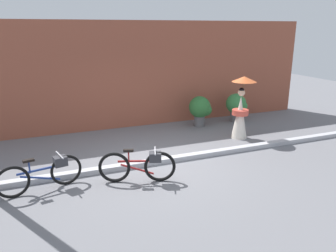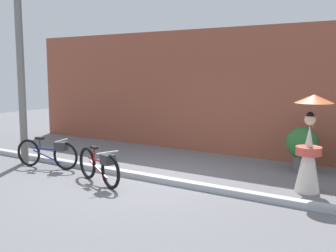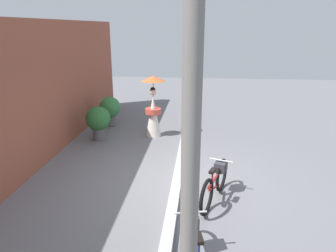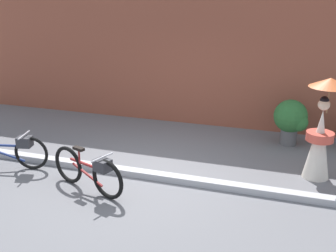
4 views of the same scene
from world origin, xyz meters
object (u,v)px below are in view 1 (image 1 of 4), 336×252
Objects in this scene: person_with_parasol at (241,109)px; potted_plant_small at (200,109)px; bicycle_far_side at (140,165)px; potted_plant_by_door at (237,105)px; bicycle_near_officer at (44,173)px.

person_with_parasol is 1.69m from potted_plant_small.
person_with_parasol is 1.82× the size of potted_plant_small.
bicycle_far_side is 0.85× the size of person_with_parasol.
person_with_parasol is (3.73, 1.79, 0.52)m from bicycle_far_side.
potted_plant_by_door is at bearing 2.41° from potted_plant_small.
potted_plant_by_door is 1.48m from potted_plant_small.
person_with_parasol is (5.68, 1.43, 0.52)m from bicycle_near_officer.
potted_plant_small is at bearing 30.33° from bicycle_near_officer.
potted_plant_by_door reaches higher than bicycle_near_officer.
bicycle_near_officer is 1.06× the size of bicycle_far_side.
potted_plant_by_door reaches higher than bicycle_far_side.
bicycle_far_side is at bearing -154.35° from person_with_parasol.
bicycle_far_side is 4.17m from person_with_parasol.
person_with_parasol is at bearing -70.98° from potted_plant_small.
bicycle_far_side is 4.64m from potted_plant_small.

